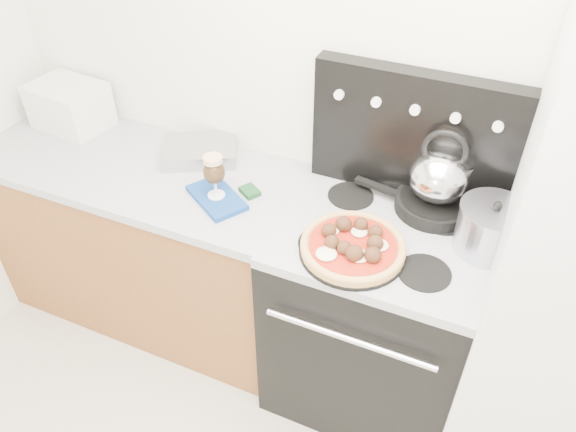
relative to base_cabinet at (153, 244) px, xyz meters
The scene contains 15 objects.
room_shell 1.59m from the base_cabinet, 41.46° to the right, with size 3.52×3.01×2.52m.
base_cabinet is the anchor object (origin of this frame).
countertop 0.45m from the base_cabinet, ahead, with size 1.48×0.63×0.04m, color #ADADB5.
stove_body 1.11m from the base_cabinet, ahead, with size 0.76×0.65×0.88m, color black.
cooktop 1.20m from the base_cabinet, ahead, with size 0.76×0.65×0.04m, color #ADADB2.
backguard 1.35m from the base_cabinet, 12.75° to the left, with size 0.76×0.08×0.50m, color black.
toaster_oven 0.75m from the base_cabinet, 161.50° to the left, with size 0.33×0.24×0.20m, color silver.
foil_sheet 0.57m from the base_cabinet, 33.97° to the left, with size 0.31×0.23×0.06m, color silver.
oven_mitt 0.66m from the base_cabinet, 10.72° to the right, with size 0.25×0.15×0.02m, color navy.
beer_glass 0.74m from the base_cabinet, 10.72° to the right, with size 0.09×0.09×0.18m, color #332111, non-canonical shape.
pizza_pan 1.16m from the base_cabinet, ahead, with size 0.37×0.37×0.01m, color black.
pizza 1.17m from the base_cabinet, ahead, with size 0.36×0.36×0.05m, color #EFA85F, non-canonical shape.
skillet 1.35m from the base_cabinet, ahead, with size 0.29×0.29×0.05m, color black.
tea_kettle 1.41m from the base_cabinet, ahead, with size 0.22×0.22×0.25m, color silver, non-canonical shape.
stock_pot 1.56m from the base_cabinet, ahead, with size 0.23×0.23×0.17m, color #B5B4C4.
Camera 1 is at (0.38, -0.36, 2.26)m, focal length 35.00 mm.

